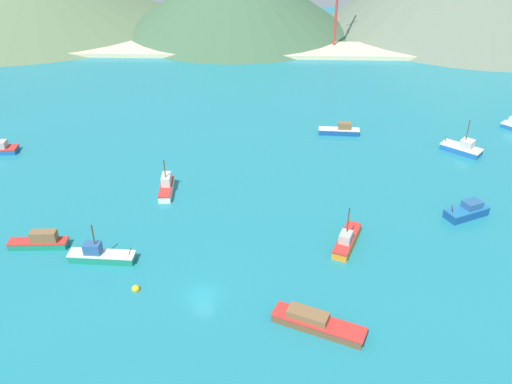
{
  "coord_description": "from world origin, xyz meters",
  "views": [
    {
      "loc": [
        8.28,
        -48.71,
        44.44
      ],
      "look_at": [
        5.8,
        24.41,
        0.44
      ],
      "focal_mm": 36.76,
      "sensor_mm": 36.0,
      "label": 1
    }
  ],
  "objects_px": {
    "fishing_boat_0": "(316,323)",
    "fishing_boat_11": "(467,211)",
    "fishing_boat_4": "(166,187)",
    "buoy_0": "(136,289)",
    "fishing_boat_1": "(40,241)",
    "fishing_boat_6": "(347,240)",
    "fishing_boat_2": "(462,148)",
    "fishing_boat_10": "(100,255)",
    "fishing_boat_5": "(340,130)"
  },
  "relations": [
    {
      "from": "fishing_boat_0",
      "to": "fishing_boat_11",
      "type": "distance_m",
      "value": 34.33
    },
    {
      "from": "fishing_boat_0",
      "to": "fishing_boat_4",
      "type": "distance_m",
      "value": 37.19
    },
    {
      "from": "fishing_boat_0",
      "to": "buoy_0",
      "type": "distance_m",
      "value": 22.89
    },
    {
      "from": "fishing_boat_1",
      "to": "fishing_boat_6",
      "type": "distance_m",
      "value": 42.81
    },
    {
      "from": "fishing_boat_1",
      "to": "fishing_boat_4",
      "type": "bearing_deg",
      "value": 45.99
    },
    {
      "from": "fishing_boat_0",
      "to": "fishing_boat_11",
      "type": "height_order",
      "value": "fishing_boat_11"
    },
    {
      "from": "fishing_boat_1",
      "to": "fishing_boat_2",
      "type": "relative_size",
      "value": 1.08
    },
    {
      "from": "fishing_boat_0",
      "to": "fishing_boat_10",
      "type": "distance_m",
      "value": 30.45
    },
    {
      "from": "fishing_boat_0",
      "to": "fishing_boat_1",
      "type": "height_order",
      "value": "fishing_boat_1"
    },
    {
      "from": "fishing_boat_1",
      "to": "fishing_boat_4",
      "type": "height_order",
      "value": "fishing_boat_4"
    },
    {
      "from": "fishing_boat_5",
      "to": "buoy_0",
      "type": "bearing_deg",
      "value": -122.57
    },
    {
      "from": "fishing_boat_5",
      "to": "fishing_boat_6",
      "type": "distance_m",
      "value": 37.46
    },
    {
      "from": "fishing_boat_10",
      "to": "fishing_boat_0",
      "type": "bearing_deg",
      "value": -21.97
    },
    {
      "from": "fishing_boat_6",
      "to": "fishing_boat_10",
      "type": "xyz_separation_m",
      "value": [
        -33.52,
        -4.52,
        0.0
      ]
    },
    {
      "from": "fishing_boat_0",
      "to": "fishing_boat_11",
      "type": "bearing_deg",
      "value": 44.44
    },
    {
      "from": "fishing_boat_6",
      "to": "fishing_boat_10",
      "type": "distance_m",
      "value": 33.82
    },
    {
      "from": "fishing_boat_10",
      "to": "fishing_boat_11",
      "type": "distance_m",
      "value": 54.24
    },
    {
      "from": "fishing_boat_10",
      "to": "buoy_0",
      "type": "xyz_separation_m",
      "value": [
        6.06,
        -5.73,
        -0.71
      ]
    },
    {
      "from": "fishing_boat_1",
      "to": "fishing_boat_5",
      "type": "height_order",
      "value": "fishing_boat_1"
    },
    {
      "from": "fishing_boat_1",
      "to": "fishing_boat_2",
      "type": "distance_m",
      "value": 74.9
    },
    {
      "from": "buoy_0",
      "to": "fishing_boat_2",
      "type": "bearing_deg",
      "value": 37.43
    },
    {
      "from": "fishing_boat_2",
      "to": "buoy_0",
      "type": "bearing_deg",
      "value": -142.57
    },
    {
      "from": "fishing_boat_0",
      "to": "fishing_boat_11",
      "type": "xyz_separation_m",
      "value": [
        24.51,
        24.04,
        0.17
      ]
    },
    {
      "from": "fishing_boat_6",
      "to": "fishing_boat_5",
      "type": "bearing_deg",
      "value": 85.5
    },
    {
      "from": "fishing_boat_5",
      "to": "buoy_0",
      "type": "distance_m",
      "value": 56.47
    },
    {
      "from": "fishing_boat_6",
      "to": "fishing_boat_11",
      "type": "relative_size",
      "value": 1.16
    },
    {
      "from": "fishing_boat_4",
      "to": "buoy_0",
      "type": "bearing_deg",
      "value": -89.03
    },
    {
      "from": "fishing_boat_11",
      "to": "fishing_boat_10",
      "type": "bearing_deg",
      "value": -166.52
    },
    {
      "from": "fishing_boat_5",
      "to": "fishing_boat_4",
      "type": "bearing_deg",
      "value": -142.42
    },
    {
      "from": "fishing_boat_1",
      "to": "fishing_boat_6",
      "type": "xyz_separation_m",
      "value": [
        42.77,
        1.8,
        -0.06
      ]
    },
    {
      "from": "fishing_boat_10",
      "to": "fishing_boat_11",
      "type": "xyz_separation_m",
      "value": [
        52.75,
        12.65,
        0.05
      ]
    },
    {
      "from": "fishing_boat_0",
      "to": "fishing_boat_10",
      "type": "xyz_separation_m",
      "value": [
        -28.24,
        11.39,
        0.12
      ]
    },
    {
      "from": "fishing_boat_5",
      "to": "buoy_0",
      "type": "height_order",
      "value": "fishing_boat_5"
    },
    {
      "from": "fishing_boat_1",
      "to": "fishing_boat_2",
      "type": "xyz_separation_m",
      "value": [
        67.84,
        31.75,
        -0.02
      ]
    },
    {
      "from": "fishing_boat_0",
      "to": "fishing_boat_2",
      "type": "distance_m",
      "value": 54.99
    },
    {
      "from": "fishing_boat_6",
      "to": "buoy_0",
      "type": "height_order",
      "value": "fishing_boat_6"
    },
    {
      "from": "fishing_boat_2",
      "to": "fishing_boat_11",
      "type": "bearing_deg",
      "value": -104.98
    },
    {
      "from": "fishing_boat_4",
      "to": "fishing_boat_5",
      "type": "xyz_separation_m",
      "value": [
        30.8,
        23.71,
        -0.17
      ]
    },
    {
      "from": "fishing_boat_4",
      "to": "fishing_boat_10",
      "type": "bearing_deg",
      "value": -107.31
    },
    {
      "from": "fishing_boat_1",
      "to": "fishing_boat_6",
      "type": "bearing_deg",
      "value": 2.41
    },
    {
      "from": "fishing_boat_2",
      "to": "fishing_boat_10",
      "type": "relative_size",
      "value": 0.84
    },
    {
      "from": "fishing_boat_4",
      "to": "buoy_0",
      "type": "xyz_separation_m",
      "value": [
        0.41,
        -23.88,
        -0.87
      ]
    },
    {
      "from": "fishing_boat_11",
      "to": "buoy_0",
      "type": "height_order",
      "value": "fishing_boat_11"
    },
    {
      "from": "fishing_boat_2",
      "to": "fishing_boat_11",
      "type": "height_order",
      "value": "fishing_boat_2"
    },
    {
      "from": "fishing_boat_0",
      "to": "fishing_boat_6",
      "type": "height_order",
      "value": "fishing_boat_6"
    },
    {
      "from": "buoy_0",
      "to": "fishing_boat_1",
      "type": "bearing_deg",
      "value": 151.13
    },
    {
      "from": "fishing_boat_6",
      "to": "fishing_boat_10",
      "type": "bearing_deg",
      "value": -172.33
    },
    {
      "from": "fishing_boat_4",
      "to": "fishing_boat_2",
      "type": "bearing_deg",
      "value": 17.13
    },
    {
      "from": "fishing_boat_1",
      "to": "fishing_boat_11",
      "type": "relative_size",
      "value": 1.12
    },
    {
      "from": "fishing_boat_0",
      "to": "buoy_0",
      "type": "relative_size",
      "value": 10.74
    }
  ]
}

